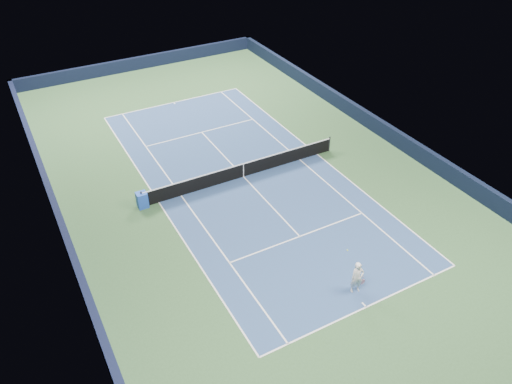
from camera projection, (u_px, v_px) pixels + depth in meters
ground at (243, 177)px, 30.74m from camera, size 40.00×40.00×0.00m
wall_far at (141, 63)px, 44.51m from camera, size 22.00×0.35×1.10m
wall_right at (381, 128)px, 34.63m from camera, size 0.35×40.00×1.10m
wall_left at (61, 223)px, 26.20m from camera, size 0.35×40.00×1.10m
court_surface at (243, 177)px, 30.74m from camera, size 10.97×23.77×0.01m
baseline_far at (174, 102)px, 39.18m from camera, size 10.97×0.08×0.00m
baseline_near at (366, 307)px, 22.28m from camera, size 10.97×0.08×0.00m
sideline_doubles_right at (317, 154)px, 32.87m from camera, size 0.08×23.77×0.00m
sideline_doubles_left at (159, 202)px, 28.60m from camera, size 0.08×23.77×0.00m
sideline_singles_right at (300, 160)px, 32.34m from camera, size 0.08×23.77×0.00m
sideline_singles_left at (181, 196)px, 29.13m from camera, size 0.08×23.77×0.00m
service_line_far at (202, 132)px, 35.28m from camera, size 8.23×0.08×0.00m
service_line_near at (300, 236)px, 26.18m from camera, size 8.23×0.08×0.00m
center_service_line at (243, 177)px, 30.73m from camera, size 0.08×12.80×0.00m
center_mark_far at (174, 103)px, 39.08m from camera, size 0.08×0.30×0.00m
center_mark_near at (364, 305)px, 22.39m from camera, size 0.08×0.30×0.00m
tennis_net at (243, 170)px, 30.44m from camera, size 12.90×0.10×1.07m
sponsor_cube at (142, 200)px, 27.99m from camera, size 0.62×0.53×0.96m
tennis_player at (357, 278)px, 22.60m from camera, size 0.81×1.30×1.70m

